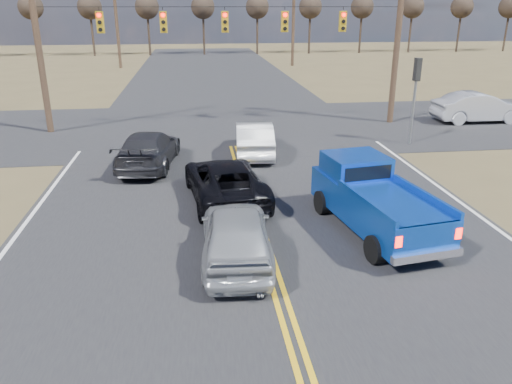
{
  "coord_description": "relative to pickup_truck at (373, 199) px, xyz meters",
  "views": [
    {
      "loc": [
        -1.72,
        -8.01,
        6.05
      ],
      "look_at": [
        -0.2,
        4.06,
        1.5
      ],
      "focal_mm": 35.0,
      "sensor_mm": 36.0,
      "label": 1
    }
  ],
  "objects": [
    {
      "name": "ground",
      "position": [
        -3.19,
        -4.58,
        -0.93
      ],
      "size": [
        160.0,
        160.0,
        0.0
      ],
      "primitive_type": "plane",
      "color": "brown",
      "rests_on": "ground"
    },
    {
      "name": "road_main",
      "position": [
        -3.19,
        5.42,
        -0.93
      ],
      "size": [
        14.0,
        120.0,
        0.02
      ],
      "primitive_type": "cube",
      "color": "#28282B",
      "rests_on": "ground"
    },
    {
      "name": "road_cross",
      "position": [
        -3.19,
        13.42,
        -0.93
      ],
      "size": [
        120.0,
        12.0,
        0.02
      ],
      "primitive_type": "cube",
      "color": "#28282B",
      "rests_on": "ground"
    },
    {
      "name": "signal_gantry",
      "position": [
        -2.69,
        13.2,
        4.14
      ],
      "size": [
        19.6,
        4.83,
        10.0
      ],
      "color": "#473323",
      "rests_on": "ground"
    },
    {
      "name": "utility_poles",
      "position": [
        -3.19,
        12.42,
        4.3
      ],
      "size": [
        19.6,
        58.32,
        10.0
      ],
      "color": "#473323",
      "rests_on": "ground"
    },
    {
      "name": "treeline",
      "position": [
        -3.19,
        22.38,
        4.78
      ],
      "size": [
        87.0,
        117.8,
        7.4
      ],
      "color": "#33261C",
      "rests_on": "ground"
    },
    {
      "name": "pickup_truck",
      "position": [
        0.0,
        0.0,
        0.0
      ],
      "size": [
        2.67,
        5.31,
        1.91
      ],
      "rotation": [
        0.0,
        0.0,
        0.16
      ],
      "color": "black",
      "rests_on": "ground"
    },
    {
      "name": "silver_suv",
      "position": [
        -3.99,
        -1.36,
        -0.19
      ],
      "size": [
        1.95,
        4.38,
        1.46
      ],
      "primitive_type": "imported",
      "rotation": [
        0.0,
        0.0,
        3.09
      ],
      "color": "#A1A5A9",
      "rests_on": "ground"
    },
    {
      "name": "black_suv",
      "position": [
        -3.99,
        2.86,
        -0.25
      ],
      "size": [
        2.81,
        5.12,
        1.36
      ],
      "primitive_type": "imported",
      "rotation": [
        0.0,
        0.0,
        3.26
      ],
      "color": "black",
      "rests_on": "ground"
    },
    {
      "name": "white_car_queue",
      "position": [
        -2.39,
        8.06,
        -0.21
      ],
      "size": [
        1.86,
        4.47,
        1.44
      ],
      "primitive_type": "imported",
      "rotation": [
        0.0,
        0.0,
        3.06
      ],
      "color": "silver",
      "rests_on": "ground"
    },
    {
      "name": "dgrey_car_queue",
      "position": [
        -6.77,
        6.95,
        -0.22
      ],
      "size": [
        2.58,
        5.08,
        1.41
      ],
      "primitive_type": "imported",
      "rotation": [
        0.0,
        0.0,
        3.01
      ],
      "color": "#2B2B30",
      "rests_on": "ground"
    },
    {
      "name": "cross_car_east_near",
      "position": [
        10.65,
        12.92,
        -0.11
      ],
      "size": [
        1.79,
        4.97,
        1.63
      ],
      "primitive_type": "imported",
      "rotation": [
        0.0,
        0.0,
        1.56
      ],
      "color": "#B4B6BC",
      "rests_on": "ground"
    }
  ]
}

